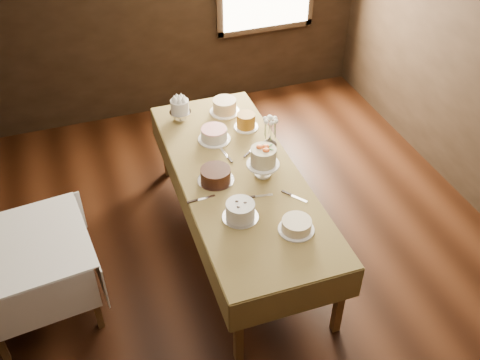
{
  "coord_description": "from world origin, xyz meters",
  "views": [
    {
      "loc": [
        -1.14,
        -3.06,
        3.78
      ],
      "look_at": [
        0.0,
        0.2,
        0.95
      ],
      "focal_mm": 41.07,
      "sensor_mm": 36.0,
      "label": 1
    }
  ],
  "objects_px": {
    "cake_caramel": "(246,121)",
    "cake_server_e": "(206,198)",
    "cake_server_d": "(254,148)",
    "cake_speckled": "(225,106)",
    "cake_server_c": "(224,153)",
    "cake_meringue": "(180,111)",
    "flower_vase": "(270,143)",
    "side_table": "(28,253)",
    "cake_flowers": "(263,163)",
    "cake_cream": "(296,226)",
    "cake_server_a": "(264,195)",
    "cake_swirl": "(240,211)",
    "cake_server_b": "(299,199)",
    "display_table": "(239,179)",
    "cake_chocolate": "(216,176)",
    "cake_lattice": "(214,135)"
  },
  "relations": [
    {
      "from": "cake_caramel",
      "to": "cake_server_e",
      "type": "relative_size",
      "value": 1.05
    },
    {
      "from": "cake_server_d",
      "to": "cake_speckled",
      "type": "bearing_deg",
      "value": 58.25
    },
    {
      "from": "cake_server_c",
      "to": "cake_server_d",
      "type": "xyz_separation_m",
      "value": [
        0.28,
        -0.03,
        0.0
      ]
    },
    {
      "from": "cake_meringue",
      "to": "cake_caramel",
      "type": "bearing_deg",
      "value": -31.59
    },
    {
      "from": "cake_meringue",
      "to": "flower_vase",
      "type": "height_order",
      "value": "cake_meringue"
    },
    {
      "from": "side_table",
      "to": "cake_flowers",
      "type": "relative_size",
      "value": 3.41
    },
    {
      "from": "cake_speckled",
      "to": "flower_vase",
      "type": "relative_size",
      "value": 2.18
    },
    {
      "from": "cake_speckled",
      "to": "side_table",
      "type": "bearing_deg",
      "value": -148.53
    },
    {
      "from": "cake_cream",
      "to": "cake_server_e",
      "type": "bearing_deg",
      "value": 132.87
    },
    {
      "from": "cake_meringue",
      "to": "cake_server_a",
      "type": "distance_m",
      "value": 1.39
    },
    {
      "from": "cake_flowers",
      "to": "cake_server_c",
      "type": "relative_size",
      "value": 1.23
    },
    {
      "from": "cake_flowers",
      "to": "cake_swirl",
      "type": "relative_size",
      "value": 0.98
    },
    {
      "from": "cake_flowers",
      "to": "cake_server_b",
      "type": "xyz_separation_m",
      "value": [
        0.17,
        -0.39,
        -0.12
      ]
    },
    {
      "from": "side_table",
      "to": "flower_vase",
      "type": "bearing_deg",
      "value": 12.38
    },
    {
      "from": "display_table",
      "to": "flower_vase",
      "type": "xyz_separation_m",
      "value": [
        0.38,
        0.25,
        0.13
      ]
    },
    {
      "from": "cake_chocolate",
      "to": "cake_server_a",
      "type": "relative_size",
      "value": 1.52
    },
    {
      "from": "cake_caramel",
      "to": "flower_vase",
      "type": "xyz_separation_m",
      "value": [
        0.08,
        -0.41,
        -0.0
      ]
    },
    {
      "from": "cake_server_d",
      "to": "side_table",
      "type": "bearing_deg",
      "value": 157.85
    },
    {
      "from": "cake_caramel",
      "to": "cake_chocolate",
      "type": "bearing_deg",
      "value": -127.33
    },
    {
      "from": "cake_swirl",
      "to": "cake_lattice",
      "type": "bearing_deg",
      "value": 83.59
    },
    {
      "from": "cake_chocolate",
      "to": "cake_cream",
      "type": "distance_m",
      "value": 0.87
    },
    {
      "from": "cake_server_e",
      "to": "cake_speckled",
      "type": "bearing_deg",
      "value": 61.7
    },
    {
      "from": "flower_vase",
      "to": "cake_server_d",
      "type": "bearing_deg",
      "value": 156.47
    },
    {
      "from": "cake_chocolate",
      "to": "cake_caramel",
      "type": "bearing_deg",
      "value": 52.67
    },
    {
      "from": "cake_lattice",
      "to": "cake_flowers",
      "type": "bearing_deg",
      "value": -69.6
    },
    {
      "from": "side_table",
      "to": "cake_caramel",
      "type": "bearing_deg",
      "value": 22.88
    },
    {
      "from": "cake_chocolate",
      "to": "cake_server_a",
      "type": "distance_m",
      "value": 0.45
    },
    {
      "from": "cake_lattice",
      "to": "cake_server_d",
      "type": "height_order",
      "value": "cake_lattice"
    },
    {
      "from": "side_table",
      "to": "cake_cream",
      "type": "height_order",
      "value": "cake_cream"
    },
    {
      "from": "cake_meringue",
      "to": "cake_server_d",
      "type": "xyz_separation_m",
      "value": [
        0.51,
        -0.7,
        -0.1
      ]
    },
    {
      "from": "cake_cream",
      "to": "cake_server_a",
      "type": "bearing_deg",
      "value": 100.91
    },
    {
      "from": "side_table",
      "to": "cake_server_e",
      "type": "bearing_deg",
      "value": 0.74
    },
    {
      "from": "cake_speckled",
      "to": "cake_caramel",
      "type": "bearing_deg",
      "value": -71.92
    },
    {
      "from": "cake_speckled",
      "to": "cake_lattice",
      "type": "bearing_deg",
      "value": -119.6
    },
    {
      "from": "side_table",
      "to": "cake_chocolate",
      "type": "relative_size",
      "value": 2.77
    },
    {
      "from": "cake_lattice",
      "to": "cake_server_b",
      "type": "xyz_separation_m",
      "value": [
        0.41,
        -1.04,
        -0.05
      ]
    },
    {
      "from": "cake_meringue",
      "to": "cake_speckled",
      "type": "height_order",
      "value": "cake_meringue"
    },
    {
      "from": "cake_meringue",
      "to": "cake_cream",
      "type": "bearing_deg",
      "value": -76.02
    },
    {
      "from": "cake_meringue",
      "to": "cake_server_c",
      "type": "bearing_deg",
      "value": -70.77
    },
    {
      "from": "cake_meringue",
      "to": "cake_lattice",
      "type": "relative_size",
      "value": 0.78
    },
    {
      "from": "cake_meringue",
      "to": "cake_server_c",
      "type": "relative_size",
      "value": 1.02
    },
    {
      "from": "display_table",
      "to": "cake_speckled",
      "type": "distance_m",
      "value": 1.02
    },
    {
      "from": "side_table",
      "to": "cake_cream",
      "type": "relative_size",
      "value": 3.14
    },
    {
      "from": "display_table",
      "to": "cake_server_e",
      "type": "xyz_separation_m",
      "value": [
        -0.36,
        -0.21,
        0.06
      ]
    },
    {
      "from": "cake_caramel",
      "to": "cake_server_b",
      "type": "height_order",
      "value": "cake_caramel"
    },
    {
      "from": "cake_flowers",
      "to": "cake_server_c",
      "type": "distance_m",
      "value": 0.48
    },
    {
      "from": "cake_server_a",
      "to": "flower_vase",
      "type": "bearing_deg",
      "value": 72.64
    },
    {
      "from": "cake_cream",
      "to": "flower_vase",
      "type": "height_order",
      "value": "flower_vase"
    },
    {
      "from": "side_table",
      "to": "cake_server_c",
      "type": "xyz_separation_m",
      "value": [
        1.77,
        0.56,
        0.13
      ]
    },
    {
      "from": "cake_caramel",
      "to": "cake_swirl",
      "type": "bearing_deg",
      "value": -111.8
    }
  ]
}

